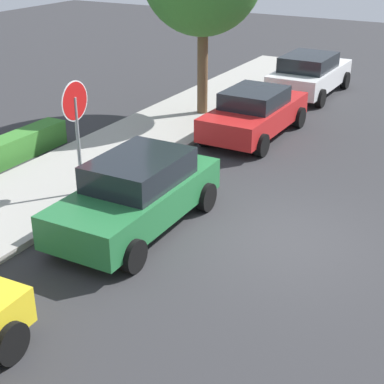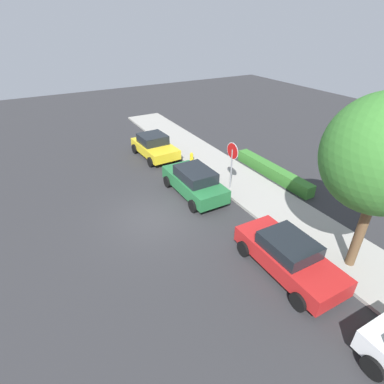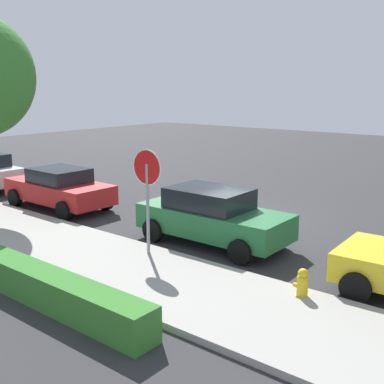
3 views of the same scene
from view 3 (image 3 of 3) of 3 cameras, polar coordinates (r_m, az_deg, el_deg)
name	(u,v)px [view 3 (image 3 of 3)]	position (r m, az deg, el deg)	size (l,w,h in m)	color
ground_plane	(236,217)	(15.95, 5.29, -2.97)	(60.00, 60.00, 0.00)	#2D2D30
sidewalk_curb	(108,262)	(11.89, -9.98, -8.22)	(32.00, 2.98, 0.14)	#9E9B93
stop_sign	(147,183)	(11.73, -5.33, 1.07)	(0.89, 0.08, 2.76)	gray
parked_car_green	(212,216)	(13.07, 2.43, -2.84)	(4.22, 1.98, 1.54)	#236B38
parked_car_red	(59,188)	(17.49, -15.48, 0.47)	(4.27, 1.99, 1.44)	red
fire_hydrant	(302,285)	(9.97, 12.94, -10.74)	(0.30, 0.22, 0.72)	gold
front_yard_hedge	(43,286)	(10.18, -17.23, -10.62)	(5.82, 0.64, 0.68)	#387A2D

